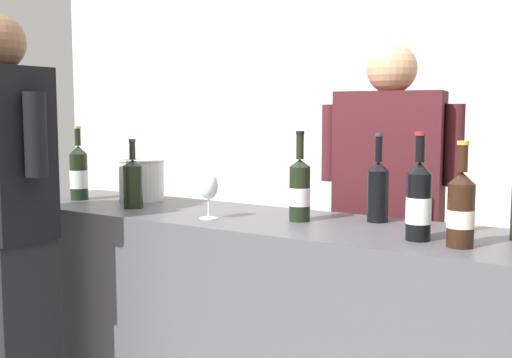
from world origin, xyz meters
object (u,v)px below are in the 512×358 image
(wine_bottle_4, at_px, (133,182))
(ice_bucket, at_px, (142,179))
(wine_bottle_2, at_px, (419,201))
(wine_bottle_5, at_px, (300,190))
(wine_bottle_6, at_px, (378,190))
(wine_glass, at_px, (209,188))
(person_server, at_px, (388,244))
(wine_bottle_0, at_px, (79,173))
(wine_bottle_3, at_px, (461,209))
(person_guest, at_px, (6,247))

(wine_bottle_4, relative_size, ice_bucket, 1.37)
(wine_bottle_2, height_order, wine_bottle_5, wine_bottle_2)
(wine_bottle_4, distance_m, wine_bottle_6, 1.03)
(wine_bottle_4, relative_size, wine_bottle_6, 0.90)
(wine_bottle_5, height_order, wine_glass, wine_bottle_5)
(wine_bottle_5, distance_m, person_server, 0.61)
(wine_bottle_0, height_order, wine_bottle_2, same)
(wine_bottle_3, relative_size, wine_glass, 1.79)
(wine_bottle_5, bearing_deg, person_server, 73.37)
(wine_glass, bearing_deg, wine_bottle_2, 2.92)
(wine_bottle_4, relative_size, person_server, 0.18)
(wine_bottle_6, xyz_separation_m, person_guest, (-1.24, -0.71, -0.24))
(wine_bottle_0, relative_size, wine_glass, 1.92)
(wine_bottle_3, xyz_separation_m, wine_bottle_4, (-1.38, 0.03, -0.01))
(wine_bottle_6, distance_m, person_guest, 1.45)
(wine_bottle_5, xyz_separation_m, person_guest, (-0.99, -0.56, -0.23))
(wine_bottle_2, bearing_deg, ice_bucket, 171.53)
(wine_bottle_2, height_order, wine_bottle_4, wine_bottle_2)
(wine_bottle_3, bearing_deg, wine_bottle_2, 167.48)
(wine_bottle_6, distance_m, wine_glass, 0.64)
(person_server, height_order, person_guest, person_guest)
(wine_bottle_2, distance_m, ice_bucket, 1.40)
(wine_glass, relative_size, person_guest, 0.10)
(wine_glass, xyz_separation_m, person_server, (0.47, 0.66, -0.28))
(wine_bottle_3, relative_size, person_guest, 0.18)
(wine_glass, xyz_separation_m, ice_bucket, (-0.58, 0.25, -0.02))
(wine_bottle_0, relative_size, person_server, 0.21)
(wine_bottle_3, distance_m, person_server, 0.85)
(wine_glass, relative_size, person_server, 0.11)
(wine_bottle_5, xyz_separation_m, wine_glass, (-0.32, -0.15, 0.00))
(wine_glass, bearing_deg, wine_bottle_6, 27.05)
(person_guest, bearing_deg, wine_bottle_4, 62.80)
(wine_bottle_0, distance_m, wine_bottle_2, 1.64)
(wine_bottle_0, relative_size, person_guest, 0.20)
(wine_bottle_2, distance_m, wine_bottle_5, 0.50)
(wine_bottle_0, distance_m, wine_bottle_4, 0.40)
(wine_bottle_2, height_order, wine_bottle_6, wine_bottle_2)
(ice_bucket, bearing_deg, person_server, 21.64)
(wine_bottle_0, distance_m, person_server, 1.45)
(wine_bottle_0, distance_m, wine_glass, 0.84)
(wine_bottle_6, relative_size, person_server, 0.20)
(wine_glass, bearing_deg, wine_bottle_4, 174.57)
(wine_bottle_4, bearing_deg, wine_bottle_2, -0.02)
(wine_bottle_3, height_order, wine_bottle_5, wine_bottle_5)
(wine_bottle_2, relative_size, wine_bottle_5, 1.02)
(wine_bottle_2, bearing_deg, wine_bottle_6, 133.42)
(wine_bottle_6, xyz_separation_m, ice_bucket, (-1.15, -0.04, -0.02))
(wine_bottle_2, height_order, wine_glass, wine_bottle_2)
(wine_bottle_0, bearing_deg, wine_bottle_5, 2.59)
(wine_bottle_3, relative_size, ice_bucket, 1.48)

